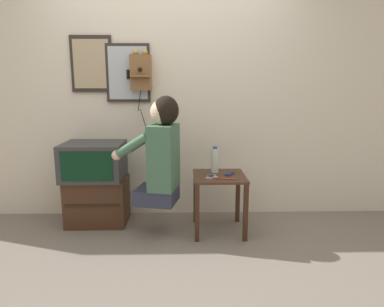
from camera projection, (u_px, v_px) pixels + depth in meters
The scene contains 13 objects.
ground_plane at pixel (162, 268), 2.61m from camera, with size 14.00×14.00×0.00m, color slate.
wall_back at pixel (167, 95), 3.54m from camera, with size 6.80×0.05×2.55m.
side_table at pixel (219, 187), 3.21m from camera, with size 0.48×0.50×0.55m.
person at pixel (161, 151), 3.07m from camera, with size 0.62×0.47×0.98m.
tv_stand at pixel (98, 201), 3.44m from camera, with size 0.58×0.41×0.46m.
television at pixel (94, 161), 3.38m from camera, with size 0.58×0.50×0.36m.
wall_phone_antique at pixel (141, 72), 3.41m from camera, with size 0.25×0.18×0.77m.
framed_picture at pixel (91, 64), 3.42m from camera, with size 0.41×0.03×0.56m.
wall_mirror at pixel (128, 73), 3.44m from camera, with size 0.44×0.03×0.58m.
cell_phone_held at pixel (211, 176), 3.12m from camera, with size 0.10×0.14×0.01m.
cell_phone_spare at pixel (229, 174), 3.21m from camera, with size 0.11×0.14×0.01m.
water_bottle at pixel (215, 160), 3.27m from camera, with size 0.07×0.07×0.25m.
toothbrush at pixel (223, 178), 3.05m from camera, with size 0.18×0.05×0.02m.
Camera 1 is at (0.18, -2.40, 1.36)m, focal length 32.00 mm.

